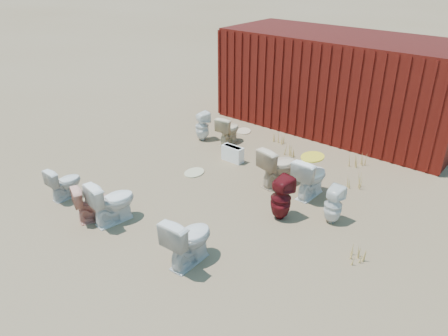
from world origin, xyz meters
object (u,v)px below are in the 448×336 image
Objects in this scene: shipping_container at (339,83)px; toilet_back_beige_right at (278,166)px; toilet_front_a at (65,182)px; toilet_back_a at (202,126)px; toilet_back_e at (333,205)px; toilet_front_c at (112,201)px; toilet_front_maroon at (281,198)px; loose_tank at (233,154)px; toilet_front_e at (189,239)px; toilet_back_yellowlid at (311,177)px; toilet_front_pink at (93,203)px; toilet_back_beige_left at (228,130)px.

shipping_container is 3.77m from toilet_back_beige_right.
toilet_back_beige_right is at bearing -131.64° from toilet_front_a.
toilet_front_a is 0.77× the size of toilet_back_beige_right.
toilet_back_a is at bearing -90.00° from toilet_front_a.
toilet_back_e reaches higher than toilet_front_a.
toilet_back_beige_right is at bearing -17.52° from toilet_back_e.
toilet_front_c reaches higher than toilet_front_maroon.
loose_tank is (-1.38, 0.28, -0.24)m from toilet_back_beige_right.
toilet_front_e is 2.95m from toilet_back_yellowlid.
toilet_back_a reaches higher than toilet_front_a.
toilet_back_e is 2.98m from loose_tank.
toilet_front_e is at bearing 83.93° from toilet_back_yellowlid.
toilet_back_beige_right reaches higher than toilet_back_e.
toilet_front_maroon is 1.10× the size of toilet_back_a.
toilet_back_a is at bearing 161.18° from loose_tank.
toilet_back_a reaches higher than toilet_back_e.
toilet_back_a reaches higher than toilet_front_pink.
toilet_back_e is (4.19, -1.27, -0.02)m from toilet_back_a.
toilet_back_a is 1.04× the size of toilet_back_beige_left.
toilet_front_a is 0.88× the size of toilet_back_a.
toilet_back_beige_right reaches higher than toilet_front_maroon.
toilet_front_c is at bearing 50.52° from toilet_front_maroon.
toilet_back_yellowlid is at bearing -105.60° from toilet_front_pink.
toilet_front_maroon is 0.89m from toilet_back_e.
toilet_back_yellowlid reaches higher than toilet_back_beige_left.
toilet_back_yellowlid is at bearing -173.50° from toilet_back_a.
toilet_front_pink is 0.83× the size of toilet_back_yellowlid.
toilet_back_beige_right reaches higher than loose_tank.
toilet_front_a is 4.11m from toilet_back_beige_right.
toilet_back_beige_left reaches higher than toilet_front_a.
toilet_front_maroon reaches higher than loose_tank.
toilet_front_pink is at bearing 3.05° from toilet_front_e.
toilet_back_a is 0.67m from toilet_back_beige_left.
toilet_front_maroon is at bearing 33.86° from toilet_back_e.
shipping_container is 8.28× the size of toilet_back_a.
toilet_front_pink is (-1.16, -6.75, -0.87)m from shipping_container.
toilet_back_a reaches higher than toilet_back_beige_left.
toilet_front_e is (3.15, 0.11, 0.10)m from toilet_front_a.
toilet_front_a is at bearing -108.45° from shipping_container.
toilet_front_a is 3.59m from loose_tank.
toilet_back_beige_left is (-0.65, 3.93, -0.05)m from toilet_front_c.
toilet_front_pink is 0.95× the size of toilet_back_beige_left.
toilet_front_maroon is at bearing 136.83° from toilet_back_beige_left.
toilet_front_a is 0.80× the size of toilet_front_c.
toilet_back_yellowlid is at bearing -80.79° from toilet_front_maroon.
toilet_front_maroon is 1.14× the size of toilet_back_beige_left.
toilet_front_maroon is 3.85m from toilet_back_a.
toilet_back_beige_left is at bearing -119.60° from shipping_container.
shipping_container reaches higher than toilet_back_beige_left.
toilet_front_a is 1.07m from toilet_front_pink.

